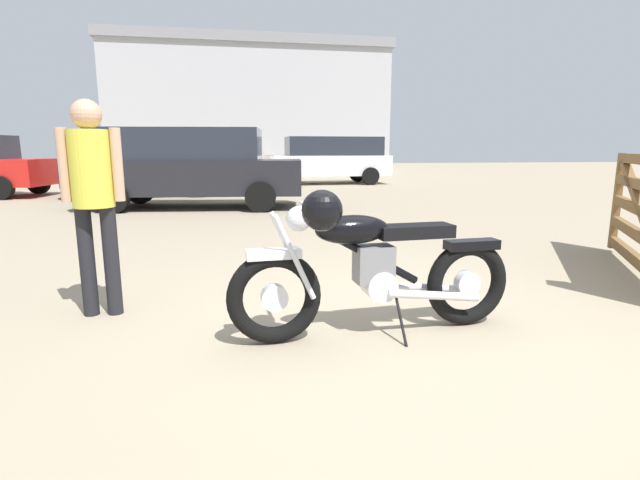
# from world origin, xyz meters

# --- Properties ---
(ground_plane) EXTENTS (80.00, 80.00, 0.00)m
(ground_plane) POSITION_xyz_m (0.00, 0.00, 0.00)
(ground_plane) COLOR gray
(vintage_motorcycle) EXTENTS (2.08, 0.73, 1.07)m
(vintage_motorcycle) POSITION_xyz_m (-0.13, -0.04, 0.49)
(vintage_motorcycle) COLOR black
(vintage_motorcycle) RESTS_ON ground_plane
(bystander) EXTENTS (0.46, 0.30, 1.66)m
(bystander) POSITION_xyz_m (-2.10, 0.73, 1.02)
(bystander) COLOR black
(bystander) RESTS_ON ground_plane
(dark_sedan_left) EXTENTS (4.86, 2.35, 1.74)m
(dark_sedan_left) POSITION_xyz_m (-2.11, 7.82, 0.94)
(dark_sedan_left) COLOR black
(dark_sedan_left) RESTS_ON ground_plane
(white_estate_far) EXTENTS (4.12, 2.29, 1.78)m
(white_estate_far) POSITION_xyz_m (-1.69, 13.99, 0.92)
(white_estate_far) COLOR black
(white_estate_far) RESTS_ON ground_plane
(red_hatchback_near) EXTENTS (4.37, 2.29, 1.67)m
(red_hatchback_near) POSITION_xyz_m (-3.55, 10.90, 0.84)
(red_hatchback_near) COLOR black
(red_hatchback_near) RESTS_ON ground_plane
(blue_hatchback_right) EXTENTS (4.74, 2.06, 1.74)m
(blue_hatchback_right) POSITION_xyz_m (2.28, 14.64, 0.94)
(blue_hatchback_right) COLOR black
(blue_hatchback_right) RESTS_ON ground_plane
(industrial_building) EXTENTS (15.14, 11.22, 7.01)m
(industrial_building) POSITION_xyz_m (-0.39, 27.30, 3.52)
(industrial_building) COLOR #B2B2B7
(industrial_building) RESTS_ON ground_plane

